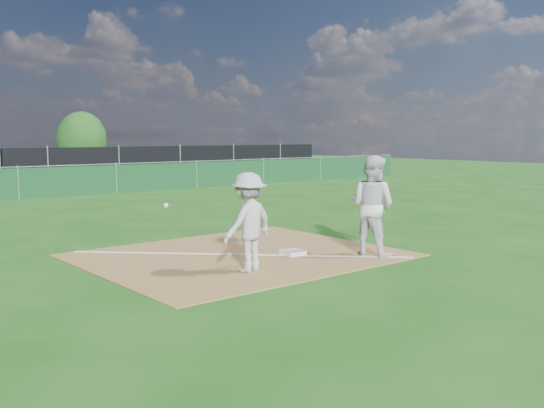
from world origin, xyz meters
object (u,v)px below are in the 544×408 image
at_px(runner, 372,206).
at_px(play_at_first, 248,222).
at_px(car_right, 32,166).
at_px(tree_right, 82,140).
at_px(first_base, 293,253).

bearing_deg(runner, play_at_first, 70.57).
bearing_deg(car_right, tree_right, -25.13).
bearing_deg(runner, tree_right, -25.27).
relative_size(first_base, play_at_first, 0.18).
bearing_deg(first_base, car_right, 81.69).
height_order(play_at_first, car_right, play_at_first).
height_order(runner, car_right, runner).
xyz_separation_m(play_at_first, car_right, (5.66, 28.35, -0.26)).
bearing_deg(car_right, first_base, -169.23).
height_order(first_base, car_right, car_right).
bearing_deg(first_base, runner, -37.30).
relative_size(first_base, runner, 0.20).
xyz_separation_m(first_base, tree_right, (9.44, 33.30, 2.07)).
bearing_deg(tree_right, runner, -103.39).
distance_m(car_right, tree_right, 7.87).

